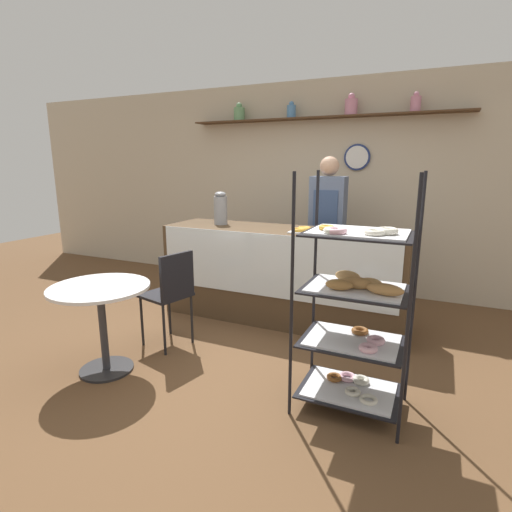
% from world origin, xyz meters
% --- Properties ---
extents(ground_plane, '(14.00, 14.00, 0.00)m').
position_xyz_m(ground_plane, '(0.00, 0.00, 0.00)').
color(ground_plane, brown).
extents(back_wall, '(10.00, 0.30, 2.70)m').
position_xyz_m(back_wall, '(0.00, 2.40, 1.37)').
color(back_wall, beige).
rests_on(back_wall, ground_plane).
extents(display_counter, '(2.57, 0.70, 0.99)m').
position_xyz_m(display_counter, '(0.00, 1.02, 0.50)').
color(display_counter, '#4C3823').
rests_on(display_counter, ground_plane).
extents(pastry_rack, '(0.72, 0.52, 1.62)m').
position_xyz_m(pastry_rack, '(1.03, -0.31, 0.72)').
color(pastry_rack, black).
rests_on(pastry_rack, ground_plane).
extents(person_worker, '(0.39, 0.23, 1.74)m').
position_xyz_m(person_worker, '(0.31, 1.64, 0.96)').
color(person_worker, '#282833').
rests_on(person_worker, ground_plane).
extents(cafe_table, '(0.77, 0.77, 0.72)m').
position_xyz_m(cafe_table, '(-0.90, -0.63, 0.55)').
color(cafe_table, '#262628').
rests_on(cafe_table, ground_plane).
extents(cafe_chair, '(0.46, 0.46, 0.90)m').
position_xyz_m(cafe_chair, '(-0.66, -0.03, 0.56)').
color(cafe_chair, black).
rests_on(cafe_chair, ground_plane).
extents(coffee_carafe, '(0.15, 0.15, 0.37)m').
position_xyz_m(coffee_carafe, '(-0.75, 1.05, 1.17)').
color(coffee_carafe, gray).
rests_on(coffee_carafe, display_counter).
extents(donut_tray_counter, '(0.39, 0.27, 0.05)m').
position_xyz_m(donut_tray_counter, '(0.28, 0.94, 1.01)').
color(donut_tray_counter, silver).
rests_on(donut_tray_counter, display_counter).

